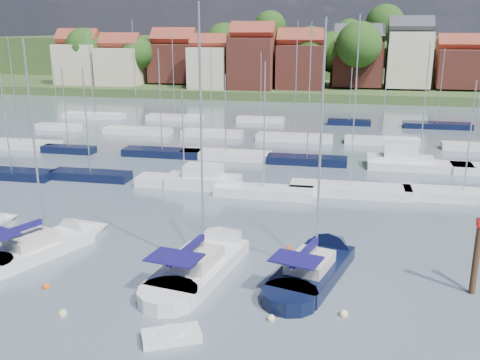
# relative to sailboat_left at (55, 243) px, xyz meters

# --- Properties ---
(ground) EXTENTS (260.00, 260.00, 0.00)m
(ground) POSITION_rel_sailboat_left_xyz_m (11.53, 35.87, -0.36)
(ground) COLOR #485662
(ground) RESTS_ON ground
(sailboat_left) EXTENTS (6.95, 11.46, 15.20)m
(sailboat_left) POSITION_rel_sailboat_left_xyz_m (0.00, 0.00, 0.00)
(sailboat_left) COLOR silver
(sailboat_left) RESTS_ON ground
(sailboat_centre) EXTENTS (5.52, 13.26, 17.42)m
(sailboat_centre) POSITION_rel_sailboat_left_xyz_m (11.11, -0.09, -0.01)
(sailboat_centre) COLOR silver
(sailboat_centre) RESTS_ON ground
(sailboat_navy) EXTENTS (6.17, 12.30, 16.46)m
(sailboat_navy) POSITION_rel_sailboat_left_xyz_m (18.06, 0.46, -0.00)
(sailboat_navy) COLOR black
(sailboat_navy) RESTS_ON ground
(tender) EXTENTS (3.10, 2.44, 0.61)m
(tender) POSITION_rel_sailboat_left_xyz_m (11.48, -9.24, -0.12)
(tender) COLOR silver
(tender) RESTS_ON ground
(timber_piling) EXTENTS (0.40, 0.40, 6.80)m
(timber_piling) POSITION_rel_sailboat_left_xyz_m (26.72, -1.24, 1.03)
(timber_piling) COLOR #4C331E
(timber_piling) RESTS_ON ground
(buoy_b) EXTENTS (0.47, 0.47, 0.47)m
(buoy_b) POSITION_rel_sailboat_left_xyz_m (5.13, -8.15, -0.36)
(buoy_b) COLOR beige
(buoy_b) RESTS_ON ground
(buoy_c) EXTENTS (0.42, 0.42, 0.42)m
(buoy_c) POSITION_rel_sailboat_left_xyz_m (2.63, -5.57, -0.36)
(buoy_c) COLOR #D85914
(buoy_c) RESTS_ON ground
(buoy_d) EXTENTS (0.45, 0.45, 0.45)m
(buoy_d) POSITION_rel_sailboat_left_xyz_m (15.94, -6.45, -0.36)
(buoy_d) COLOR beige
(buoy_d) RESTS_ON ground
(buoy_e) EXTENTS (0.41, 0.41, 0.41)m
(buoy_e) POSITION_rel_sailboat_left_xyz_m (15.79, 2.78, -0.36)
(buoy_e) COLOR #D85914
(buoy_e) RESTS_ON ground
(buoy_f) EXTENTS (0.49, 0.49, 0.49)m
(buoy_f) POSITION_rel_sailboat_left_xyz_m (19.61, -5.24, -0.36)
(buoy_f) COLOR beige
(buoy_f) RESTS_ON ground
(marina_field) EXTENTS (79.62, 41.41, 15.93)m
(marina_field) POSITION_rel_sailboat_left_xyz_m (13.44, 31.02, 0.08)
(marina_field) COLOR silver
(marina_field) RESTS_ON ground
(far_shore_town) EXTENTS (212.46, 90.00, 22.27)m
(far_shore_town) POSITION_rel_sailboat_left_xyz_m (13.76, 128.54, 4.25)
(far_shore_town) COLOR #3E552A
(far_shore_town) RESTS_ON ground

